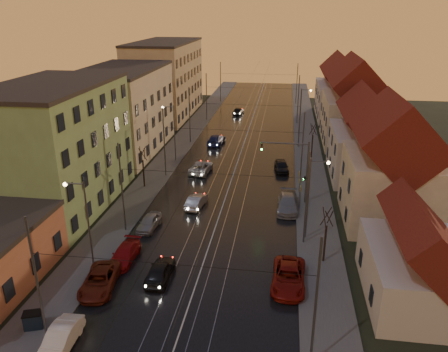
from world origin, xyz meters
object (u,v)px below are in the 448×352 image
at_px(street_lamp_1, 312,191).
at_px(street_lamp_3, 302,107).
at_px(parked_left_0, 60,339).
at_px(parked_right_0, 289,277).
at_px(driving_car_1, 196,201).
at_px(street_lamp_0, 84,218).
at_px(driving_car_0, 160,271).
at_px(parked_left_2, 125,254).
at_px(parked_left_3, 149,222).
at_px(parked_left_1, 100,280).
at_px(dumpster, 33,320).
at_px(parked_right_2, 281,166).
at_px(parked_right_1, 288,203).
at_px(driving_car_3, 216,139).
at_px(traffic_light_mast, 298,164).
at_px(street_lamp_2, 172,128).
at_px(driving_car_2, 201,167).
at_px(driving_car_4, 238,111).

distance_m(street_lamp_1, street_lamp_3, 36.00).
relative_size(parked_left_0, parked_right_0, 0.78).
bearing_deg(street_lamp_1, driving_car_1, 155.63).
bearing_deg(street_lamp_0, driving_car_0, -3.04).
relative_size(parked_left_2, parked_left_3, 1.12).
bearing_deg(parked_left_1, dumpster, -124.12).
xyz_separation_m(driving_car_1, parked_right_2, (9.02, 12.48, 0.04)).
xyz_separation_m(parked_left_1, parked_right_1, (14.40, 16.29, 0.07)).
bearing_deg(driving_car_3, street_lamp_1, 119.00).
distance_m(traffic_light_mast, parked_right_2, 10.76).
relative_size(street_lamp_2, driving_car_0, 1.85).
bearing_deg(parked_right_1, driving_car_3, 117.79).
relative_size(driving_car_3, parked_left_3, 1.35).
relative_size(driving_car_3, parked_left_0, 1.23).
bearing_deg(driving_car_2, street_lamp_3, -119.20).
height_order(street_lamp_3, parked_left_3, street_lamp_3).
distance_m(driving_car_2, parked_right_0, 26.48).
relative_size(parked_left_0, parked_left_2, 0.98).
bearing_deg(street_lamp_3, driving_car_0, -105.30).
bearing_deg(parked_right_2, parked_right_0, -94.37).
xyz_separation_m(street_lamp_3, parked_left_1, (-16.42, -46.26, -4.17)).
distance_m(street_lamp_0, driving_car_3, 37.45).
xyz_separation_m(street_lamp_0, traffic_light_mast, (17.10, 16.00, -0.29)).
relative_size(street_lamp_2, dumpster, 6.67).
bearing_deg(street_lamp_1, street_lamp_3, 90.00).
bearing_deg(parked_right_0, street_lamp_1, 78.37).
height_order(street_lamp_1, dumpster, street_lamp_1).
bearing_deg(parked_left_3, parked_right_2, 59.19).
relative_size(street_lamp_0, street_lamp_3, 1.00).
bearing_deg(parked_left_1, parked_left_2, 75.88).
height_order(parked_left_1, parked_right_2, parked_right_2).
relative_size(parked_right_1, dumpster, 4.48).
bearing_deg(parked_right_2, dumpster, -122.53).
bearing_deg(driving_car_1, driving_car_4, -82.26).
bearing_deg(driving_car_4, parked_left_3, 93.42).
height_order(driving_car_2, parked_left_2, driving_car_2).
xyz_separation_m(driving_car_1, driving_car_3, (-1.56, 23.52, 0.09)).
relative_size(street_lamp_3, dumpster, 6.67).
height_order(street_lamp_1, traffic_light_mast, street_lamp_1).
distance_m(street_lamp_3, driving_car_0, 46.14).
relative_size(street_lamp_3, driving_car_2, 1.57).
xyz_separation_m(street_lamp_1, street_lamp_3, (0.00, 36.00, 0.00)).
bearing_deg(dumpster, street_lamp_3, 50.17).
bearing_deg(driving_car_2, street_lamp_1, 134.83).
height_order(street_lamp_2, parked_left_2, street_lamp_2).
distance_m(street_lamp_0, parked_right_2, 30.35).
height_order(parked_left_2, parked_left_3, parked_left_3).
xyz_separation_m(street_lamp_3, parked_right_1, (-2.01, -29.97, -4.10)).
height_order(driving_car_4, dumpster, driving_car_4).
bearing_deg(driving_car_1, street_lamp_0, 72.21).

